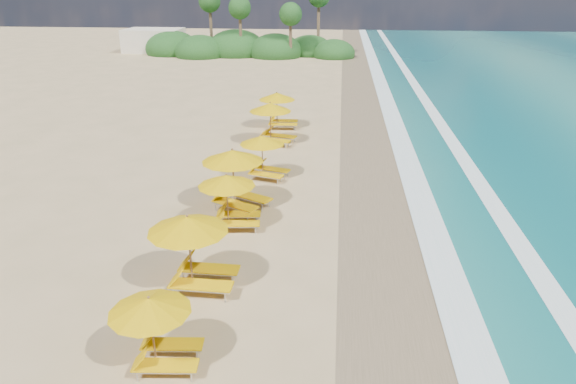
{
  "coord_description": "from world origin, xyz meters",
  "views": [
    {
      "loc": [
        1.84,
        -18.41,
        8.91
      ],
      "look_at": [
        0.0,
        0.0,
        1.2
      ],
      "focal_mm": 32.31,
      "sensor_mm": 36.0,
      "label": 1
    }
  ],
  "objects": [
    {
      "name": "station_2",
      "position": [
        -2.29,
        -5.03,
        1.38
      ],
      "size": [
        2.68,
        2.48,
        2.47
      ],
      "rotation": [
        0.0,
        0.0,
        -0.02
      ],
      "color": "olive",
      "rests_on": "ground"
    },
    {
      "name": "station_7",
      "position": [
        -1.85,
        13.42,
        1.3
      ],
      "size": [
        2.56,
        2.38,
        2.32
      ],
      "rotation": [
        0.0,
        0.0,
        0.05
      ],
      "color": "olive",
      "rests_on": "ground"
    },
    {
      "name": "wet_sand",
      "position": [
        4.0,
        0.0,
        0.01
      ],
      "size": [
        4.0,
        160.0,
        0.01
      ],
      "primitive_type": "cube",
      "color": "#8A7352",
      "rests_on": "ground"
    },
    {
      "name": "treeline",
      "position": [
        -9.94,
        45.51,
        1.0
      ],
      "size": [
        25.8,
        8.8,
        9.74
      ],
      "color": "#163D14",
      "rests_on": "ground"
    },
    {
      "name": "station_5",
      "position": [
        -1.52,
        4.53,
        1.2
      ],
      "size": [
        2.69,
        2.62,
        2.13
      ],
      "rotation": [
        0.0,
        0.0,
        -0.29
      ],
      "color": "olive",
      "rests_on": "ground"
    },
    {
      "name": "ground",
      "position": [
        0.0,
        0.0,
        0.0
      ],
      "size": [
        160.0,
        160.0,
        0.0
      ],
      "primitive_type": "plane",
      "color": "tan",
      "rests_on": "ground"
    },
    {
      "name": "station_1",
      "position": [
        -2.28,
        -8.55,
        1.13
      ],
      "size": [
        2.29,
        2.15,
        2.01
      ],
      "rotation": [
        0.0,
        0.0,
        0.09
      ],
      "color": "olive",
      "rests_on": "ground"
    },
    {
      "name": "station_3",
      "position": [
        -2.05,
        -0.82,
        1.23
      ],
      "size": [
        2.53,
        2.38,
        2.19
      ],
      "rotation": [
        0.0,
        0.0,
        0.11
      ],
      "color": "olive",
      "rests_on": "ground"
    },
    {
      "name": "station_4",
      "position": [
        -2.18,
        0.98,
        1.43
      ],
      "size": [
        3.39,
        3.39,
        2.56
      ],
      "rotation": [
        0.0,
        0.0,
        -0.48
      ],
      "color": "olive",
      "rests_on": "ground"
    },
    {
      "name": "beach_building",
      "position": [
        -22.0,
        48.0,
        1.4
      ],
      "size": [
        7.0,
        5.0,
        2.8
      ],
      "primitive_type": "cube",
      "color": "beige",
      "rests_on": "ground"
    },
    {
      "name": "station_6",
      "position": [
        -1.83,
        10.0,
        1.36
      ],
      "size": [
        3.04,
        2.96,
        2.43
      ],
      "rotation": [
        0.0,
        0.0,
        -0.28
      ],
      "color": "olive",
      "rests_on": "ground"
    },
    {
      "name": "surf_foam",
      "position": [
        6.7,
        0.0,
        0.03
      ],
      "size": [
        4.0,
        160.0,
        0.01
      ],
      "color": "white",
      "rests_on": "ground"
    }
  ]
}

